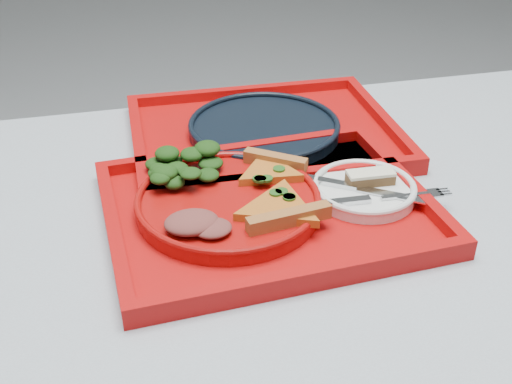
# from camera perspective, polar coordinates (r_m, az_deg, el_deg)

# --- Properties ---
(table) EXTENTS (1.60, 0.80, 0.75)m
(table) POSITION_cam_1_polar(r_m,az_deg,el_deg) (0.98, 2.73, -4.76)
(table) COLOR #9BA2AD
(table) RESTS_ON ground
(tray_main) EXTENTS (0.47, 0.37, 0.01)m
(tray_main) POSITION_cam_1_polar(r_m,az_deg,el_deg) (0.91, 1.05, -1.81)
(tray_main) COLOR #AD0909
(tray_main) RESTS_ON table
(tray_far) EXTENTS (0.46, 0.36, 0.01)m
(tray_far) POSITION_cam_1_polar(r_m,az_deg,el_deg) (1.12, 0.72, 4.95)
(tray_far) COLOR #AD0909
(tray_far) RESTS_ON table
(dinner_plate) EXTENTS (0.26, 0.26, 0.02)m
(dinner_plate) POSITION_cam_1_polar(r_m,az_deg,el_deg) (0.90, -2.48, -1.13)
(dinner_plate) COLOR #A30D0A
(dinner_plate) RESTS_ON tray_main
(side_plate) EXTENTS (0.15, 0.15, 0.01)m
(side_plate) POSITION_cam_1_polar(r_m,az_deg,el_deg) (0.95, 9.55, 0.03)
(side_plate) COLOR white
(side_plate) RESTS_ON tray_main
(navy_plate) EXTENTS (0.26, 0.26, 0.02)m
(navy_plate) POSITION_cam_1_polar(r_m,az_deg,el_deg) (1.11, 0.73, 5.59)
(navy_plate) COLOR black
(navy_plate) RESTS_ON tray_far
(pizza_slice_a) EXTENTS (0.13, 0.15, 0.02)m
(pizza_slice_a) POSITION_cam_1_polar(r_m,az_deg,el_deg) (0.87, 2.06, -1.16)
(pizza_slice_a) COLOR gold
(pizza_slice_a) RESTS_ON dinner_plate
(pizza_slice_b) EXTENTS (0.14, 0.15, 0.02)m
(pizza_slice_b) POSITION_cam_1_polar(r_m,az_deg,el_deg) (0.95, 1.13, 2.06)
(pizza_slice_b) COLOR gold
(pizza_slice_b) RESTS_ON dinner_plate
(salad_heap) EXTENTS (0.09, 0.08, 0.04)m
(salad_heap) POSITION_cam_1_polar(r_m,az_deg,el_deg) (0.94, -6.31, 2.42)
(salad_heap) COLOR black
(salad_heap) RESTS_ON dinner_plate
(meat_portion) EXTENTS (0.07, 0.06, 0.02)m
(meat_portion) POSITION_cam_1_polar(r_m,az_deg,el_deg) (0.84, -5.75, -2.70)
(meat_portion) COLOR brown
(meat_portion) RESTS_ON dinner_plate
(dessert_bar) EXTENTS (0.07, 0.03, 0.02)m
(dessert_bar) POSITION_cam_1_polar(r_m,az_deg,el_deg) (0.95, 10.13, 1.29)
(dessert_bar) COLOR #52331B
(dessert_bar) RESTS_ON side_plate
(knife) EXTENTS (0.16, 0.12, 0.01)m
(knife) POSITION_cam_1_polar(r_m,az_deg,el_deg) (0.94, 9.88, 0.23)
(knife) COLOR silver
(knife) RESTS_ON side_plate
(fork) EXTENTS (0.19, 0.03, 0.01)m
(fork) POSITION_cam_1_polar(r_m,az_deg,el_deg) (0.92, 10.97, -0.53)
(fork) COLOR silver
(fork) RESTS_ON side_plate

